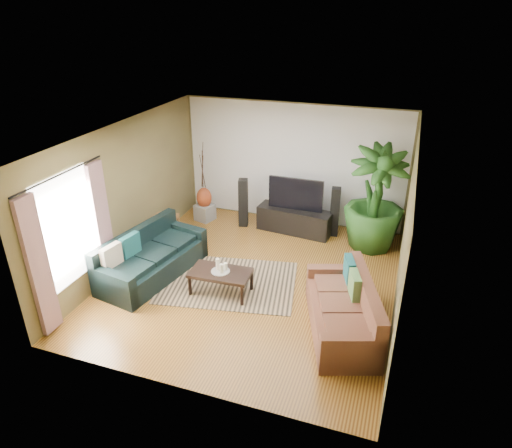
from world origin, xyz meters
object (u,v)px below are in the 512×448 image
at_px(speaker_left, 243,203).
at_px(speaker_right, 335,212).
at_px(sofa_right, 342,307).
at_px(tv_stand, 294,220).
at_px(pedestal, 205,212).
at_px(sofa_left, 152,255).
at_px(television, 296,194).
at_px(side_table, 164,230).
at_px(coffee_table, 221,282).
at_px(potted_plant, 375,199).
at_px(vase, 204,198).

xyz_separation_m(speaker_left, speaker_right, (2.02, 0.19, -0.01)).
height_order(sofa_right, tv_stand, sofa_right).
bearing_deg(speaker_right, pedestal, 176.17).
bearing_deg(sofa_left, television, -27.16).
bearing_deg(television, side_table, -151.09).
bearing_deg(pedestal, coffee_table, -59.99).
bearing_deg(sofa_right, sofa_left, -115.95).
relative_size(potted_plant, side_table, 3.78).
xyz_separation_m(coffee_table, vase, (-1.51, 2.62, 0.34)).
height_order(speaker_right, potted_plant, potted_plant).
relative_size(coffee_table, vase, 2.15).
relative_size(sofa_right, vase, 4.05).
height_order(speaker_left, side_table, speaker_left).
bearing_deg(television, sofa_left, -127.71).
bearing_deg(speaker_left, television, -10.60).
relative_size(speaker_left, vase, 2.28).
bearing_deg(tv_stand, coffee_table, -96.58).
bearing_deg(vase, tv_stand, 2.00).
bearing_deg(sofa_left, pedestal, 13.13).
xyz_separation_m(tv_stand, vase, (-2.12, -0.07, 0.28)).
bearing_deg(sofa_left, speaker_right, -35.78).
bearing_deg(potted_plant, television, 174.70).
distance_m(coffee_table, pedestal, 3.03).
bearing_deg(coffee_table, potted_plant, 45.98).
height_order(tv_stand, speaker_right, speaker_right).
bearing_deg(potted_plant, speaker_left, 178.34).
bearing_deg(side_table, tv_stand, 28.56).
xyz_separation_m(speaker_right, pedestal, (-2.96, -0.22, -0.35)).
xyz_separation_m(sofa_left, pedestal, (-0.11, 2.51, -0.24)).
xyz_separation_m(speaker_left, potted_plant, (2.83, -0.08, 0.51)).
height_order(coffee_table, side_table, side_table).
xyz_separation_m(speaker_left, pedestal, (-0.95, -0.02, -0.36)).
bearing_deg(tv_stand, television, 96.17).
relative_size(coffee_table, tv_stand, 0.64).
height_order(sofa_left, potted_plant, potted_plant).
xyz_separation_m(potted_plant, vase, (-3.78, 0.06, -0.51)).
bearing_deg(sofa_right, tv_stand, -171.93).
xyz_separation_m(sofa_right, television, (-1.52, 3.06, 0.46)).
distance_m(vase, side_table, 1.34).
relative_size(speaker_left, pedestal, 2.92).
height_order(sofa_left, speaker_left, speaker_left).
bearing_deg(pedestal, television, 2.54).
bearing_deg(side_table, speaker_left, 44.94).
bearing_deg(potted_plant, side_table, -163.66).
xyz_separation_m(sofa_left, side_table, (-0.46, 1.24, -0.14)).
bearing_deg(speaker_right, sofa_right, -85.89).
relative_size(tv_stand, speaker_right, 1.49).
height_order(sofa_right, pedestal, sofa_right).
bearing_deg(side_table, vase, 74.69).
bearing_deg(television, pedestal, -177.46).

